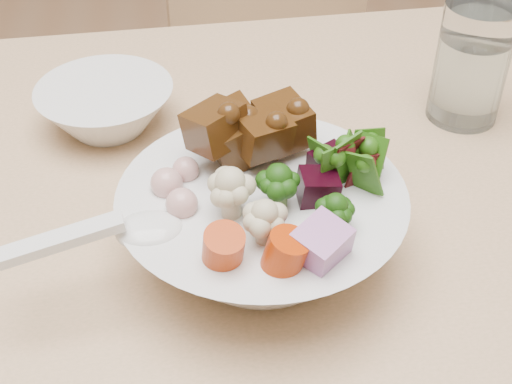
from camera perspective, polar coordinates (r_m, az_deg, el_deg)
dining_table at (r=0.78m, az=15.84°, el=-4.94°), size 1.55×0.91×0.72m
chair_far at (r=1.40m, az=2.55°, el=11.10°), size 0.48×0.48×0.90m
food_bowl at (r=0.62m, az=0.61°, el=-2.20°), size 0.25×0.25×0.13m
soup_spoon at (r=0.58m, az=-10.35°, el=-3.23°), size 0.16×0.06×0.03m
water_glass at (r=0.83m, az=16.79°, el=9.53°), size 0.08×0.08×0.14m
side_bowl at (r=0.81m, az=-11.88°, el=6.62°), size 0.15×0.15×0.05m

